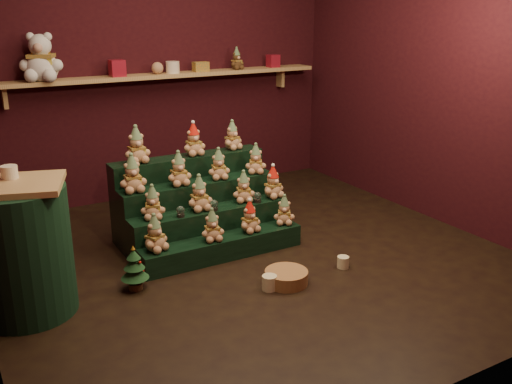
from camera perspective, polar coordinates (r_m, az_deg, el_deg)
ground at (r=4.74m, az=-0.50°, el=-6.56°), size 4.00×4.00×0.00m
back_wall at (r=6.21m, az=-10.15°, el=12.47°), size 4.00×0.10×2.80m
front_wall at (r=2.78m, az=20.83°, el=4.93°), size 4.00×0.10×2.80m
right_wall at (r=5.64m, az=18.26°, el=11.32°), size 0.10×4.00×2.80m
back_shelf at (r=6.05m, az=-9.50°, el=11.36°), size 3.60×0.26×0.24m
riser_tier_front at (r=4.72m, az=-3.35°, el=-5.53°), size 1.40×0.22×0.18m
riser_tier_midfront at (r=4.87m, az=-4.54°, el=-3.65°), size 1.40×0.22×0.36m
riser_tier_midback at (r=5.02m, az=-5.66°, el=-1.89°), size 1.40×0.22×0.54m
riser_tier_back at (r=5.18m, az=-6.70°, el=-0.23°), size 1.40×0.22×0.72m
teddy_0 at (r=4.44m, az=-10.11°, el=-4.07°), size 0.27×0.26×0.29m
teddy_1 at (r=4.58m, az=-4.41°, el=-3.32°), size 0.21×0.19×0.26m
teddy_2 at (r=4.74m, az=-0.64°, el=-2.47°), size 0.22×0.20×0.27m
teddy_3 at (r=4.92m, az=2.84°, el=-1.80°), size 0.24×0.23×0.26m
teddy_4 at (r=4.60m, az=-10.30°, el=-1.02°), size 0.24×0.23×0.27m
teddy_5 at (r=4.73m, az=-5.69°, el=-0.12°), size 0.21×0.19×0.30m
teddy_6 at (r=4.92m, az=-1.25°, el=0.53°), size 0.24×0.22×0.27m
teddy_7 at (r=5.03m, az=1.70°, el=1.00°), size 0.24×0.22×0.28m
teddy_8 at (r=4.70m, az=-12.27°, el=1.81°), size 0.23×0.21×0.31m
teddy_9 at (r=4.82m, az=-7.74°, el=2.32°), size 0.21×0.19×0.29m
teddy_10 at (r=4.96m, az=-3.76°, el=2.81°), size 0.22×0.21×0.27m
teddy_11 at (r=5.13m, az=-0.03°, el=3.33°), size 0.25×0.24×0.26m
teddy_12 at (r=4.88m, az=-11.87°, el=4.63°), size 0.22×0.20×0.31m
teddy_13 at (r=5.06m, az=-6.26°, el=5.24°), size 0.21×0.19×0.28m
teddy_14 at (r=5.25m, az=-2.39°, el=5.69°), size 0.23×0.22×0.26m
snow_globe_a at (r=4.62m, az=-7.55°, el=-1.95°), size 0.07×0.07×0.09m
snow_globe_b at (r=4.74m, az=-4.22°, el=-1.32°), size 0.07×0.07×0.09m
snow_globe_c at (r=4.92m, az=0.14°, el=-0.52°), size 0.07×0.07×0.09m
side_table at (r=4.06m, az=-22.37°, el=-5.37°), size 0.72×0.66×0.92m
table_ornament at (r=4.00m, az=-23.44°, el=1.84°), size 0.11×0.11×0.08m
mini_christmas_tree at (r=4.26m, az=-12.06°, el=-7.47°), size 0.20×0.20×0.35m
mug_left at (r=4.22m, az=1.35°, el=-9.05°), size 0.11×0.11×0.11m
mug_right at (r=4.60m, az=8.70°, el=-6.95°), size 0.09×0.09×0.09m
wicker_basket at (r=4.31m, az=3.05°, el=-8.51°), size 0.41×0.41×0.10m
white_bear at (r=5.69m, az=-20.75°, el=13.08°), size 0.49×0.47×0.55m
brown_bear at (r=6.37m, az=-1.95°, el=13.18°), size 0.19×0.17×0.23m
gift_tin_red_a at (r=5.87m, az=-13.72°, el=11.94°), size 0.14×0.14×0.16m
gift_tin_cream at (r=6.07m, az=-8.33°, el=12.24°), size 0.14×0.14×0.12m
gift_tin_red_b at (r=6.61m, az=1.72°, el=12.98°), size 0.12×0.12×0.14m
shelf_plush_ball at (r=6.01m, az=-9.83°, el=12.12°), size 0.12×0.12×0.12m
scarf_gift_box at (r=6.19m, az=-5.55°, el=12.37°), size 0.16×0.10×0.10m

